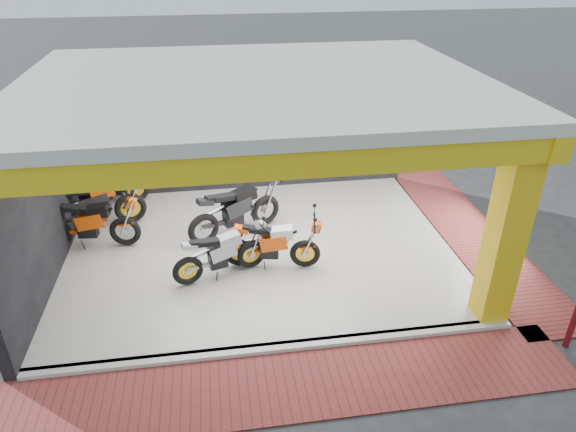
% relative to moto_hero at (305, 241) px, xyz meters
% --- Properties ---
extents(ground, '(80.00, 80.00, 0.00)m').
position_rel_moto_hero_xyz_m(ground, '(-0.81, -1.12, -0.72)').
color(ground, '#2D2D30').
rests_on(ground, ground).
extents(showroom_floor, '(8.00, 6.00, 0.10)m').
position_rel_moto_hero_xyz_m(showroom_floor, '(-0.81, 0.88, -0.67)').
color(showroom_floor, white).
rests_on(showroom_floor, ground).
extents(showroom_ceiling, '(8.40, 6.40, 0.20)m').
position_rel_moto_hero_xyz_m(showroom_ceiling, '(-0.81, 0.88, 2.88)').
color(showroom_ceiling, beige).
rests_on(showroom_ceiling, corner_column).
extents(back_wall, '(8.20, 0.20, 3.50)m').
position_rel_moto_hero_xyz_m(back_wall, '(-0.81, 3.98, 1.03)').
color(back_wall, black).
rests_on(back_wall, ground).
extents(left_wall, '(0.20, 6.20, 3.50)m').
position_rel_moto_hero_xyz_m(left_wall, '(-4.91, 0.88, 1.03)').
color(left_wall, black).
rests_on(left_wall, ground).
extents(corner_column, '(0.50, 0.50, 3.50)m').
position_rel_moto_hero_xyz_m(corner_column, '(2.94, -1.87, 1.03)').
color(corner_column, gold).
rests_on(corner_column, ground).
extents(header_beam_front, '(8.40, 0.30, 0.40)m').
position_rel_moto_hero_xyz_m(header_beam_front, '(-0.81, -2.12, 2.58)').
color(header_beam_front, gold).
rests_on(header_beam_front, corner_column).
extents(header_beam_right, '(0.30, 6.40, 0.40)m').
position_rel_moto_hero_xyz_m(header_beam_right, '(3.19, 0.88, 2.58)').
color(header_beam_right, gold).
rests_on(header_beam_right, corner_column).
extents(floor_kerb, '(8.00, 0.20, 0.10)m').
position_rel_moto_hero_xyz_m(floor_kerb, '(-0.81, -2.14, -0.67)').
color(floor_kerb, white).
rests_on(floor_kerb, ground).
extents(paver_front, '(9.00, 1.40, 0.03)m').
position_rel_moto_hero_xyz_m(paver_front, '(-0.81, -2.92, -0.70)').
color(paver_front, maroon).
rests_on(paver_front, ground).
extents(paver_right, '(1.40, 7.00, 0.03)m').
position_rel_moto_hero_xyz_m(paver_right, '(3.99, 0.88, -0.70)').
color(paver_right, maroon).
rests_on(paver_right, ground).
extents(moto_hero, '(2.13, 1.10, 1.24)m').
position_rel_moto_hero_xyz_m(moto_hero, '(0.00, 0.00, 0.00)').
color(moto_hero, '#FF500A').
rests_on(moto_hero, showroom_floor).
extents(moto_row_a, '(2.11, 1.30, 1.21)m').
position_rel_moto_hero_xyz_m(moto_row_a, '(-1.05, 0.14, -0.01)').
color(moto_row_a, '#A8ABB0').
rests_on(moto_row_a, showroom_floor).
extents(moto_row_b, '(2.52, 1.82, 1.45)m').
position_rel_moto_hero_xyz_m(moto_row_b, '(-0.59, 1.83, 0.11)').
color(moto_row_b, black).
rests_on(moto_row_b, showroom_floor).
extents(moto_row_c, '(2.53, 1.42, 1.46)m').
position_rel_moto_hero_xyz_m(moto_row_c, '(-3.61, 2.38, 0.11)').
color(moto_row_c, black).
rests_on(moto_row_c, showroom_floor).
extents(moto_row_d, '(2.28, 1.04, 1.35)m').
position_rel_moto_hero_xyz_m(moto_row_d, '(-3.61, 1.38, 0.06)').
color(moto_row_d, '#F04D0A').
rests_on(moto_row_d, showroom_floor).
extents(moto_row_e, '(2.39, 1.52, 1.37)m').
position_rel_moto_hero_xyz_m(moto_row_e, '(-3.61, 3.44, 0.07)').
color(moto_row_e, '#A4A7AB').
rests_on(moto_row_e, showroom_floor).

